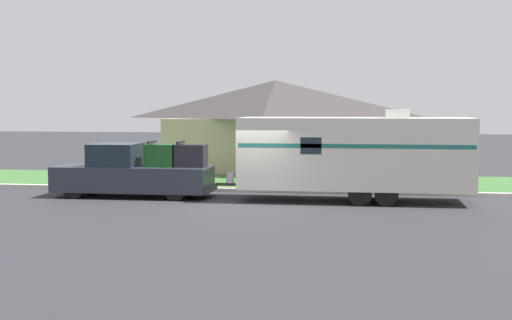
# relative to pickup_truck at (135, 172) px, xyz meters

# --- Properties ---
(ground_plane) EXTENTS (120.00, 120.00, 0.00)m
(ground_plane) POSITION_rel_pickup_truck_xyz_m (4.50, -1.75, -0.89)
(ground_plane) COLOR #2D2D33
(curb_strip) EXTENTS (80.00, 0.30, 0.14)m
(curb_strip) POSITION_rel_pickup_truck_xyz_m (4.50, 2.00, -0.82)
(curb_strip) COLOR beige
(curb_strip) RESTS_ON ground_plane
(lawn_strip) EXTENTS (80.00, 7.00, 0.03)m
(lawn_strip) POSITION_rel_pickup_truck_xyz_m (4.50, 5.65, -0.88)
(lawn_strip) COLOR #3D6B33
(lawn_strip) RESTS_ON ground_plane
(house_across_street) EXTENTS (11.12, 7.25, 4.60)m
(house_across_street) POSITION_rel_pickup_truck_xyz_m (3.69, 11.70, 1.50)
(house_across_street) COLOR tan
(house_across_street) RESTS_ON ground_plane
(pickup_truck) EXTENTS (5.78, 1.98, 2.05)m
(pickup_truck) POSITION_rel_pickup_truck_xyz_m (0.00, 0.00, 0.00)
(pickup_truck) COLOR black
(pickup_truck) RESTS_ON ground_plane
(travel_trailer) EXTENTS (8.88, 2.51, 3.19)m
(travel_trailer) POSITION_rel_pickup_truck_xyz_m (7.94, -0.00, 0.79)
(travel_trailer) COLOR black
(travel_trailer) RESTS_ON ground_plane
(mailbox) EXTENTS (0.48, 0.20, 1.31)m
(mailbox) POSITION_rel_pickup_truck_xyz_m (0.21, 2.95, 0.12)
(mailbox) COLOR brown
(mailbox) RESTS_ON ground_plane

